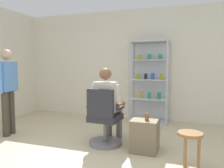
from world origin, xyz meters
The scene contains 8 objects.
back_wall centered at (0.00, 3.00, 1.35)m, with size 6.00×0.10×2.70m, color silver.
display_cabinet_main centered at (0.40, 2.76, 0.96)m, with size 0.90×0.45×1.90m.
office_chair centered at (-0.02, 0.89, 0.39)m, with size 0.57×0.56×0.96m.
seated_shopkeeper centered at (-0.02, 1.05, 0.71)m, with size 0.50×0.58×1.29m.
storage_crate centered at (0.65, 0.90, 0.25)m, with size 0.41×0.44×0.50m, color #72664C.
tea_glass centered at (0.69, 0.83, 0.55)m, with size 0.06×0.06×0.11m, color brown.
standing_customer centered at (-1.96, 0.83, 0.93)m, with size 0.28×0.51×1.63m.
wooden_stool centered at (1.32, 0.48, 0.37)m, with size 0.32×0.32×0.47m.
Camera 1 is at (1.29, -2.50, 1.33)m, focal length 35.89 mm.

